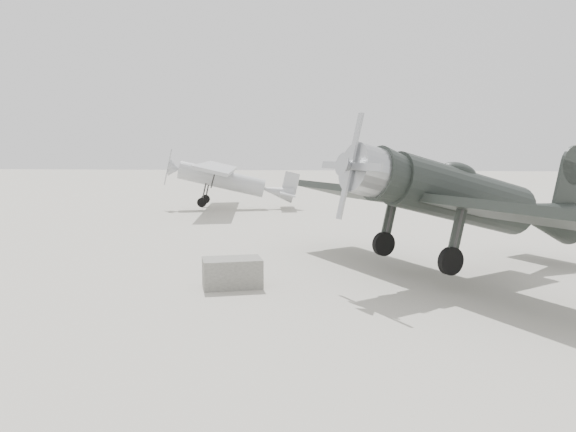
# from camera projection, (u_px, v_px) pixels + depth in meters

# --- Properties ---
(ground) EXTENTS (160.00, 160.00, 0.00)m
(ground) POSITION_uv_depth(u_px,v_px,m) (336.00, 273.00, 16.89)
(ground) COLOR #9F9D8D
(ground) RESTS_ON ground
(lowwing_monoplane) EXTENTS (10.53, 12.21, 4.23)m
(lowwing_monoplane) POSITION_uv_depth(u_px,v_px,m) (470.00, 199.00, 16.51)
(lowwing_monoplane) COLOR black
(lowwing_monoplane) RESTS_ON ground
(highwing_monoplane) EXTENTS (8.15, 11.43, 3.23)m
(highwing_monoplane) POSITION_uv_depth(u_px,v_px,m) (227.00, 176.00, 34.67)
(highwing_monoplane) COLOR #A6A9AC
(highwing_monoplane) RESTS_ON ground
(equipment_block) EXTENTS (1.79, 1.41, 0.78)m
(equipment_block) POSITION_uv_depth(u_px,v_px,m) (232.00, 273.00, 15.15)
(equipment_block) COLOR #605F59
(equipment_block) RESTS_ON ground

